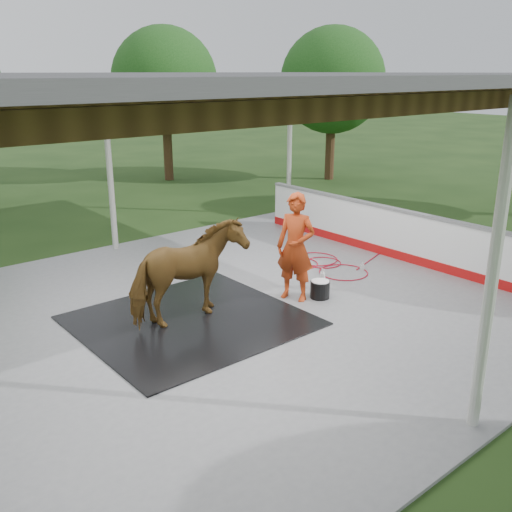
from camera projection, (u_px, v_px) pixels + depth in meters
ground at (235, 309)px, 10.37m from camera, size 100.00×100.00×0.00m
concrete_slab at (235, 308)px, 10.36m from camera, size 12.00×10.00×0.05m
pavilion_structure at (232, 82)px, 9.14m from camera, size 12.60×10.60×4.05m
dasher_board at (394, 234)px, 12.99m from camera, size 0.16×8.00×1.15m
tree_belt at (215, 91)px, 10.04m from camera, size 28.00×28.00×5.80m
rubber_mat at (190, 320)px, 9.75m from camera, size 3.56×3.33×0.03m
horse at (188, 273)px, 9.49m from camera, size 2.03×0.97×1.69m
handler at (296, 247)px, 10.44m from camera, size 0.73×0.86×2.01m
wash_bucket at (320, 289)px, 10.72m from camera, size 0.37×0.37×0.34m
soap_bottle_a at (322, 276)px, 11.46m from camera, size 0.12×0.12×0.31m
soap_bottle_b at (362, 266)px, 12.23m from camera, size 0.12×0.12×0.18m
hose_coil at (323, 265)px, 12.58m from camera, size 2.40×2.02×0.02m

